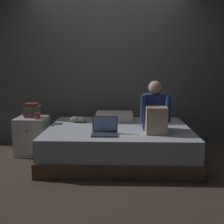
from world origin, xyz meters
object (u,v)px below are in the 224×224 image
bed (118,144)px  person_sitting (155,112)px  clothes_pile (79,119)px  nightstand (32,135)px  mug (37,116)px  laptop (105,130)px  book_stack (32,110)px  pillow (114,117)px

bed → person_sitting: (0.48, -0.19, 0.49)m
clothes_pile → bed: bearing=-27.7°
nightstand → mug: size_ratio=6.18×
person_sitting → laptop: size_ratio=2.05×
bed → book_stack: size_ratio=8.41×
nightstand → mug: 0.37m
bed → pillow: bearing=98.7°
nightstand → clothes_pile: (0.69, 0.09, 0.24)m
nightstand → mug: mug is taller
laptop → pillow: 0.86m
book_stack → clothes_pile: bearing=5.5°
nightstand → pillow: size_ratio=0.99×
mug → clothes_pile: bearing=20.4°
nightstand → person_sitting: person_sitting is taller
mug → pillow: bearing=17.1°
bed → mug: mug is taller
pillow → clothes_pile: size_ratio=2.14×
bed → person_sitting: 0.71m
person_sitting → book_stack: person_sitting is taller
person_sitting → pillow: 0.86m
person_sitting → mug: size_ratio=7.28×
person_sitting → mug: 1.68m
laptop → bed: bearing=67.1°
person_sitting → mug: (-1.65, 0.30, -0.12)m
clothes_pile → nightstand: bearing=-172.7°
laptop → mug: laptop is taller
pillow → clothes_pile: 0.56m
person_sitting → pillow: bearing=130.3°
pillow → person_sitting: bearing=-49.7°
bed → laptop: 0.52m
book_stack → nightstand: bearing=-98.7°
bed → mug: (-1.17, 0.11, 0.37)m
nightstand → laptop: (1.13, -0.63, 0.25)m
nightstand → clothes_pile: bearing=7.3°
clothes_pile → person_sitting: bearing=-25.3°
person_sitting → book_stack: 1.83m
nightstand → book_stack: (0.00, 0.02, 0.38)m
mug → laptop: bearing=-27.0°
person_sitting → laptop: bearing=-162.3°
laptop → book_stack: book_stack is taller
nightstand → laptop: 1.32m
person_sitting → mug: person_sitting is taller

